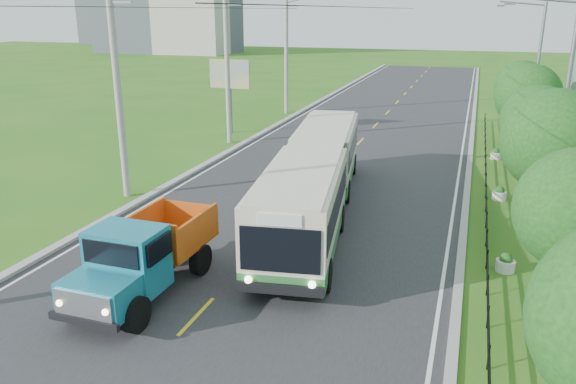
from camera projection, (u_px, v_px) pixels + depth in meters
The scene contains 23 objects.
ground at pixel (197, 317), 16.28m from camera, with size 240.00×240.00×0.00m, color #296217.
road at pixel (347, 155), 34.34m from camera, with size 14.00×120.00×0.02m, color #28282B.
curb_left at pixel (239, 146), 36.47m from camera, with size 0.40×120.00×0.15m, color #9E9E99.
curb_right at pixel (469, 164), 32.18m from camera, with size 0.30×120.00×0.10m, color #9E9E99.
edge_line_left at pixel (247, 147), 36.32m from camera, with size 0.12×120.00×0.00m, color silver.
edge_line_right at pixel (460, 164), 32.34m from camera, with size 0.12×120.00×0.00m, color silver.
centre_dash at pixel (197, 316), 16.28m from camera, with size 0.12×2.20×0.00m, color yellow.
railing_right at pixel (486, 192), 26.43m from camera, with size 0.04×40.00×0.60m, color black.
pole_near at pixel (118, 89), 25.31m from camera, with size 3.51×0.32×10.00m.
pole_mid at pixel (228, 65), 36.14m from camera, with size 3.51×0.32×10.00m.
pole_far at pixel (287, 53), 46.98m from camera, with size 3.51×0.32×10.00m.
tree_third at pixel (555, 146), 19.45m from camera, with size 3.60×3.62×6.00m.
tree_fourth at pixel (538, 125), 24.99m from camera, with size 3.24×3.31×5.40m.
tree_fifth at pixel (529, 100), 30.33m from camera, with size 3.48×3.52×5.80m.
tree_back at pixel (521, 89), 35.80m from camera, with size 3.30×3.36×5.50m.
streetlight_mid at pixel (562, 97), 24.22m from camera, with size 3.02×0.20×9.07m.
streetlight_far at pixel (535, 67), 36.86m from camera, with size 3.02×0.20×9.07m.
planter_near at pixel (505, 263), 19.04m from camera, with size 0.64×0.64×0.67m.
planter_mid at pixel (499, 194), 26.26m from camera, with size 0.64×0.64×0.67m.
planter_far at pixel (496, 154), 33.48m from camera, with size 0.64×0.64×0.67m.
billboard_left at pixel (230, 79), 39.60m from camera, with size 3.00×0.20×5.20m.
bus at pixel (315, 174), 23.61m from camera, with size 4.99×16.45×3.14m.
dump_truck at pixel (144, 252), 17.25m from camera, with size 2.39×5.90×2.46m.
Camera 1 is at (7.05, -12.80, 8.47)m, focal length 35.00 mm.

